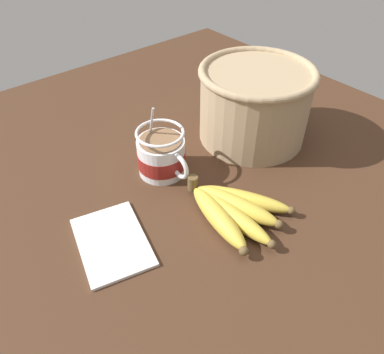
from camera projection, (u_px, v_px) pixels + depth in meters
table at (180, 209)px, 72.43cm from camera, size 133.83×133.83×3.25cm
coffee_mug at (162, 156)px, 75.93cm from camera, size 13.83×9.89×14.31cm
banana_bunch at (232, 209)px, 67.79cm from camera, size 20.98×16.18×4.12cm
woven_basket at (254, 103)px, 82.66cm from camera, size 25.25×25.25×16.82cm
napkin at (113, 242)px, 63.85cm from camera, size 18.09×14.70×0.60cm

